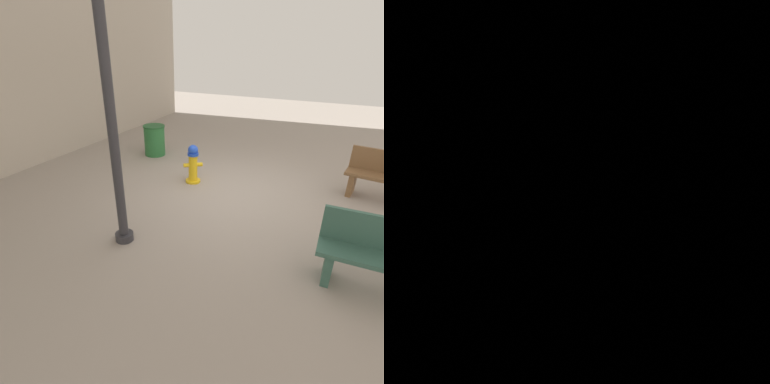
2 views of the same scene
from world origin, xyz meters
TOP-DOWN VIEW (x-y plane):
  - ground_plane at (0.00, 0.00)m, footprint 23.40×23.40m
  - fire_hydrant at (0.93, -0.13)m, footprint 0.38×0.37m
  - street_lamp at (0.90, 2.33)m, footprint 0.36×0.36m
  - trash_bin at (2.65, -1.29)m, footprint 0.57×0.57m

SIDE VIEW (x-z plane):
  - ground_plane at x=0.00m, z-range 0.00..0.00m
  - trash_bin at x=2.65m, z-range 0.00..0.80m
  - fire_hydrant at x=0.93m, z-range 0.00..0.84m
  - street_lamp at x=0.90m, z-range 0.50..4.90m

